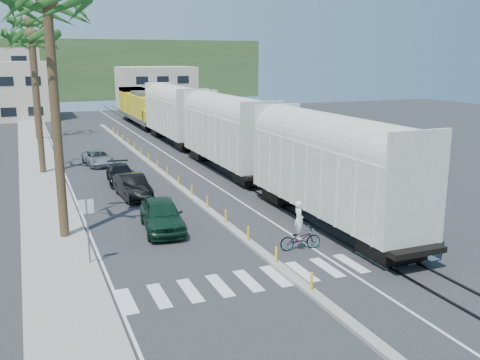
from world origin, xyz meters
The scene contains 16 objects.
ground centered at (0.00, 0.00, 0.00)m, with size 140.00×140.00×0.00m, color #28282B.
sidewalk centered at (-8.50, 25.00, 0.07)m, with size 3.00×90.00×0.15m, color gray.
rails centered at (5.00, 28.00, 0.03)m, with size 1.56×100.00×0.06m.
median centered at (0.00, 19.96, 0.09)m, with size 0.45×60.00×0.85m.
crosswalk centered at (0.00, -2.00, 0.01)m, with size 14.00×2.20×0.01m, color silver.
lane_markings centered at (-2.15, 25.00, 0.00)m, with size 9.42×90.00×0.01m.
freight_train centered at (5.00, 23.60, 2.91)m, with size 3.00×60.94×5.85m.
palm_trees centered at (-8.10, 22.70, 10.81)m, with size 3.50×37.20×13.75m.
street_sign centered at (-7.30, 2.00, 1.97)m, with size 0.60×0.08×3.00m.
buildings centered at (-6.41, 71.66, 4.36)m, with size 38.00×27.00×10.00m.
hillside centered at (0.00, 100.00, 6.00)m, with size 80.00×20.00×12.00m, color #385628.
car_lead centered at (-3.28, 5.50, 0.82)m, with size 2.40×4.96×1.63m, color #113320.
car_second centered at (-3.39, 12.51, 0.73)m, with size 1.80×4.51×1.46m, color black.
car_third centered at (-3.37, 16.91, 0.64)m, with size 2.10×4.50×1.27m, color black.
car_rear centered at (-3.95, 23.83, 0.60)m, with size 2.39×4.47×1.19m, color #9B9DA0.
cyclist centered at (1.87, 0.36, 0.74)m, with size 1.15×2.10×2.32m.
Camera 1 is at (-9.46, -20.10, 8.65)m, focal length 40.00 mm.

